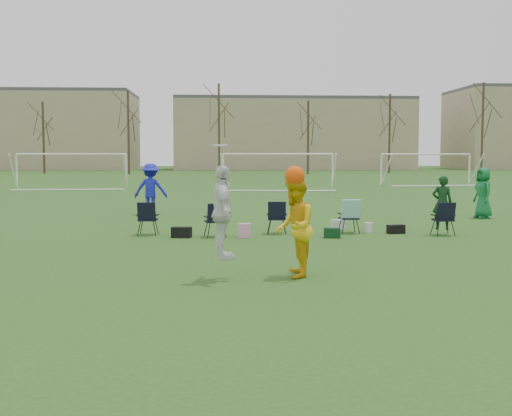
{
  "coord_description": "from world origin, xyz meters",
  "views": [
    {
      "loc": [
        0.19,
        -10.65,
        2.32
      ],
      "look_at": [
        0.9,
        2.29,
        1.25
      ],
      "focal_mm": 45.0,
      "sensor_mm": 36.0,
      "label": 1
    }
  ],
  "objects": [
    {
      "name": "sideline_setup",
      "position": [
        2.83,
        7.87,
        0.52
      ],
      "size": [
        9.22,
        2.18,
        1.73
      ],
      "color": "#0E3315",
      "rests_on": "ground"
    },
    {
      "name": "fielder_green_far",
      "position": [
        9.85,
        12.42,
        0.94
      ],
      "size": [
        0.71,
        0.99,
        1.88
      ],
      "primitive_type": "imported",
      "rotation": [
        0.0,
        0.0,
        -1.44
      ],
      "color": "#126733",
      "rests_on": "ground"
    },
    {
      "name": "tree_line",
      "position": [
        0.24,
        69.85,
        5.09
      ],
      "size": [
        110.28,
        3.28,
        11.4
      ],
      "color": "#382B21",
      "rests_on": "ground"
    },
    {
      "name": "building_row",
      "position": [
        6.73,
        96.0,
        5.99
      ],
      "size": [
        126.0,
        16.0,
        13.0
      ],
      "color": "tan",
      "rests_on": "ground"
    },
    {
      "name": "ground",
      "position": [
        0.0,
        0.0,
        0.0
      ],
      "size": [
        260.0,
        260.0,
        0.0
      ],
      "primitive_type": "plane",
      "color": "#254F18",
      "rests_on": "ground"
    },
    {
      "name": "fielder_blue",
      "position": [
        -2.56,
        14.69,
        1.0
      ],
      "size": [
        1.32,
        0.79,
        2.0
      ],
      "primitive_type": "imported",
      "rotation": [
        0.0,
        0.0,
        3.11
      ],
      "color": "#181FB9",
      "rests_on": "ground"
    },
    {
      "name": "goal_left",
      "position": [
        -10.0,
        34.0,
        1.92
      ],
      "size": [
        7.39,
        0.76,
        2.46
      ],
      "rotation": [
        0.0,
        0.0,
        0.09
      ],
      "color": "white",
      "rests_on": "ground"
    },
    {
      "name": "goal_right",
      "position": [
        16.0,
        38.0,
        1.92
      ],
      "size": [
        7.35,
        1.14,
        2.46
      ],
      "rotation": [
        0.0,
        0.0,
        0.14
      ],
      "color": "white",
      "rests_on": "ground"
    },
    {
      "name": "center_contest",
      "position": [
        1.09,
        1.32,
        1.09
      ],
      "size": [
        2.06,
        1.23,
        2.52
      ],
      "color": "white",
      "rests_on": "ground"
    },
    {
      "name": "goal_mid",
      "position": [
        4.0,
        32.0,
        1.92
      ],
      "size": [
        7.4,
        0.63,
        2.46
      ],
      "rotation": [
        0.0,
        0.0,
        -0.07
      ],
      "color": "white",
      "rests_on": "ground"
    }
  ]
}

